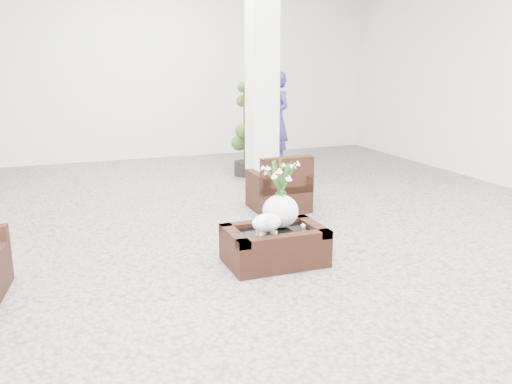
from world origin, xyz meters
name	(u,v)px	position (x,y,z in m)	size (l,w,h in m)	color
ground	(252,250)	(0.00, 0.00, 0.00)	(11.00, 11.00, 0.00)	gray
column	(262,66)	(1.20, 2.80, 1.75)	(0.40, 0.40, 3.50)	white
coffee_table	(274,247)	(0.06, -0.42, 0.16)	(0.90, 0.60, 0.31)	#32180E
sheep_figurine	(267,225)	(-0.06, -0.52, 0.42)	(0.28, 0.23, 0.21)	white
planter_narcissus	(281,186)	(0.16, -0.32, 0.71)	(0.44, 0.44, 0.80)	white
tealight	(303,226)	(0.36, -0.40, 0.33)	(0.04, 0.04, 0.03)	white
armchair	(279,182)	(0.84, 1.30, 0.36)	(0.67, 0.64, 0.71)	#32180E
topiary	(245,131)	(1.12, 3.35, 0.74)	(0.39, 0.39, 1.48)	#2A4A17
shopper	(276,119)	(1.93, 3.97, 0.82)	(0.60, 0.39, 1.65)	navy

